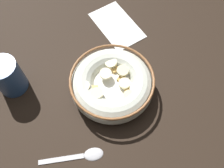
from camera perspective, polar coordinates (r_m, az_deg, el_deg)
ground_plane at (r=58.96cm, az=0.00°, el=-1.81°), size 118.08×118.08×2.00cm
cereal_bowl at (r=55.41cm, az=0.01°, el=-0.02°), size 19.09×19.09×5.67cm
spoon at (r=53.02cm, az=-6.42°, el=-16.34°), size 9.52×12.12×0.80cm
coffee_mug at (r=59.63cm, az=-23.41°, el=1.76°), size 9.55×6.65×8.93cm
folded_napkin at (r=69.21cm, az=1.11°, el=13.71°), size 17.25×12.40×0.30cm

